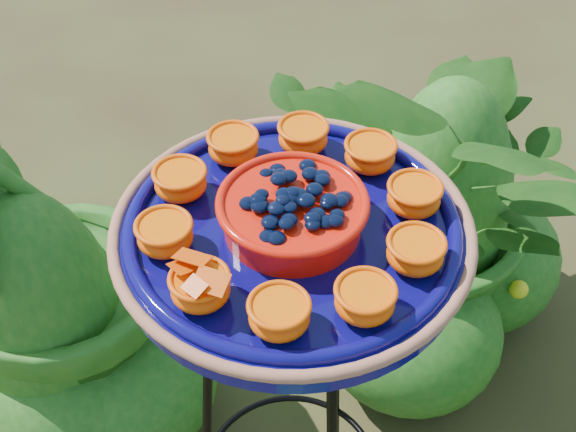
# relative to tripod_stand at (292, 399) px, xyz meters

# --- Properties ---
(tripod_stand) EXTENTS (0.38, 0.38, 0.80)m
(tripod_stand) POSITION_rel_tripod_stand_xyz_m (0.00, 0.00, 0.00)
(tripod_stand) COLOR black
(tripod_stand) RESTS_ON ground
(feeder_dish) EXTENTS (0.54, 0.54, 0.10)m
(feeder_dish) POSITION_rel_tripod_stand_xyz_m (0.00, -0.00, 0.35)
(feeder_dish) COLOR #090758
(feeder_dish) RESTS_ON tripod_stand
(shrub_back_left) EXTENTS (0.83, 0.77, 0.77)m
(shrub_back_left) POSITION_rel_tripod_stand_xyz_m (-0.30, 0.56, -0.10)
(shrub_back_left) COLOR #195115
(shrub_back_left) RESTS_ON ground
(shrub_front_left) EXTENTS (0.55, 0.60, 0.90)m
(shrub_front_left) POSITION_rel_tripod_stand_xyz_m (-0.49, -0.23, -0.04)
(shrub_front_left) COLOR #195115
(shrub_front_left) RESTS_ON ground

